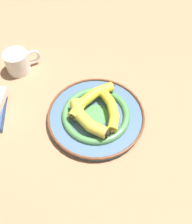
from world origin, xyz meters
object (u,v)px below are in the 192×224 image
(decorative_bowl, at_px, (96,116))
(coffee_mug, at_px, (18,62))
(banana_a, at_px, (91,98))
(banana_b, at_px, (86,119))
(banana_c, at_px, (112,111))

(decorative_bowl, xyz_separation_m, coffee_mug, (0.07, 0.38, 0.03))
(banana_a, relative_size, banana_b, 1.14)
(decorative_bowl, xyz_separation_m, banana_a, (0.04, 0.04, 0.04))
(decorative_bowl, relative_size, banana_c, 2.18)
(decorative_bowl, height_order, banana_c, banana_c)
(banana_b, bearing_deg, banana_a, 129.87)
(coffee_mug, bearing_deg, banana_b, -73.36)
(banana_c, xyz_separation_m, coffee_mug, (0.04, 0.42, -0.01))
(banana_c, bearing_deg, coffee_mug, 46.39)
(coffee_mug, bearing_deg, banana_a, -61.12)
(banana_a, xyz_separation_m, banana_c, (-0.01, -0.09, -0.00))
(banana_b, xyz_separation_m, coffee_mug, (0.11, 0.36, -0.01))
(decorative_bowl, bearing_deg, banana_b, 166.44)
(banana_a, height_order, banana_c, banana_a)
(banana_c, distance_m, coffee_mug, 0.43)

